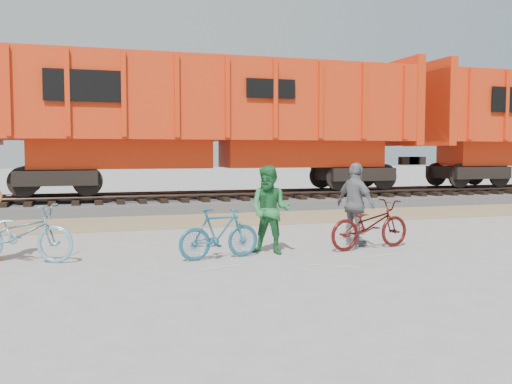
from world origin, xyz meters
TOP-DOWN VIEW (x-y plane):
  - ground at (0.00, 0.00)m, footprint 120.00×120.00m
  - gravel_strip at (0.00, 5.50)m, footprint 120.00×3.00m
  - ballast_bed at (0.00, 9.00)m, footprint 120.00×4.00m
  - track at (0.00, 9.00)m, footprint 120.00×2.60m
  - hopper_car_center at (1.25, 9.00)m, footprint 14.00×3.13m
  - bicycle_blue at (-4.10, 0.70)m, footprint 1.98×1.34m
  - bicycle_teal at (-0.82, -0.01)m, footprint 1.53×0.65m
  - bicycle_maroon at (2.19, 0.13)m, footprint 1.87×0.93m
  - person_man at (0.18, 0.19)m, footprint 0.99×0.95m
  - person_woman at (2.09, 0.53)m, footprint 0.68×1.04m

SIDE VIEW (x-z plane):
  - ground at x=0.00m, z-range 0.00..0.00m
  - gravel_strip at x=0.00m, z-range 0.00..0.02m
  - ballast_bed at x=0.00m, z-range 0.00..0.30m
  - bicycle_teal at x=-0.82m, z-range 0.00..0.89m
  - bicycle_maroon at x=2.19m, z-range 0.00..0.94m
  - track at x=0.00m, z-range 0.35..0.59m
  - bicycle_blue at x=-4.10m, z-range 0.00..0.99m
  - person_man at x=0.18m, z-range 0.00..1.61m
  - person_woman at x=2.09m, z-range 0.00..1.65m
  - hopper_car_center at x=1.25m, z-range 0.68..5.33m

